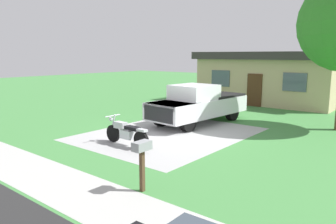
{
  "coord_description": "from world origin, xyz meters",
  "views": [
    {
      "loc": [
        8.54,
        -10.48,
        3.31
      ],
      "look_at": [
        -0.18,
        0.16,
        0.9
      ],
      "focal_mm": 35.08,
      "sensor_mm": 36.0,
      "label": 1
    }
  ],
  "objects_px": {
    "motorcycle": "(126,133)",
    "pickup_truck": "(200,104)",
    "neighbor_house": "(270,77)",
    "mailbox": "(142,153)"
  },
  "relations": [
    {
      "from": "motorcycle",
      "to": "pickup_truck",
      "type": "relative_size",
      "value": 0.38
    },
    {
      "from": "motorcycle",
      "to": "mailbox",
      "type": "distance_m",
      "value": 4.27
    },
    {
      "from": "pickup_truck",
      "to": "motorcycle",
      "type": "bearing_deg",
      "value": -87.75
    },
    {
      "from": "motorcycle",
      "to": "mailbox",
      "type": "bearing_deg",
      "value": -38.25
    },
    {
      "from": "motorcycle",
      "to": "neighbor_house",
      "type": "relative_size",
      "value": 0.23
    },
    {
      "from": "mailbox",
      "to": "neighbor_house",
      "type": "distance_m",
      "value": 17.3
    },
    {
      "from": "motorcycle",
      "to": "pickup_truck",
      "type": "distance_m",
      "value": 5.13
    },
    {
      "from": "motorcycle",
      "to": "pickup_truck",
      "type": "bearing_deg",
      "value": 92.25
    },
    {
      "from": "mailbox",
      "to": "motorcycle",
      "type": "bearing_deg",
      "value": 141.75
    },
    {
      "from": "pickup_truck",
      "to": "neighbor_house",
      "type": "xyz_separation_m",
      "value": [
        -0.21,
        9.15,
        0.84
      ]
    }
  ]
}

